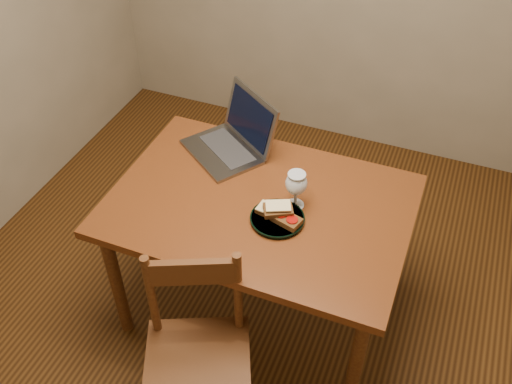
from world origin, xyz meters
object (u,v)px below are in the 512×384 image
at_px(table, 260,216).
at_px(milk_glass, 296,190).
at_px(laptop, 235,136).
at_px(plate, 277,219).
at_px(chair, 197,349).

bearing_deg(table, milk_glass, 14.07).
xyz_separation_m(milk_glass, laptop, (-0.40, 0.28, -0.02)).
relative_size(plate, laptop, 0.47).
distance_m(table, chair, 0.64).
height_order(table, milk_glass, milk_glass).
bearing_deg(chair, laptop, 79.56).
relative_size(plate, milk_glass, 1.27).
bearing_deg(laptop, chair, -41.18).
bearing_deg(milk_glass, plate, -108.84).
bearing_deg(chair, plate, 52.18).
xyz_separation_m(chair, plate, (0.13, 0.54, 0.27)).
distance_m(chair, laptop, 1.02).
relative_size(table, chair, 2.40).
xyz_separation_m(plate, laptop, (-0.36, 0.39, 0.06)).
bearing_deg(table, laptop, 128.66).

